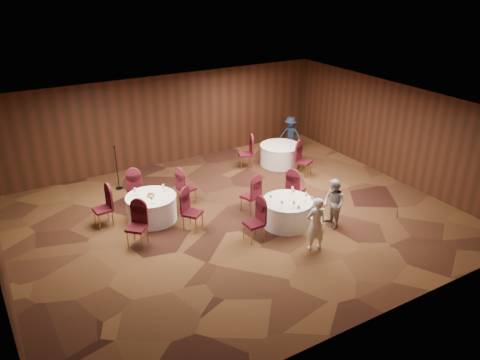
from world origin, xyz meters
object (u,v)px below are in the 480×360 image
table_main (287,212)px  table_left (152,208)px  mic_stand (118,177)px  table_right (280,155)px  woman_b (333,204)px  woman_a (316,224)px  man_c (290,134)px

table_main → table_left: size_ratio=0.99×
table_left → mic_stand: (-0.23, 2.49, 0.04)m
table_right → woman_b: bearing=-106.3°
table_right → table_left: bearing=-164.1°
table_right → woman_a: 5.62m
table_left → woman_a: (3.06, -3.51, 0.35)m
mic_stand → man_c: 6.76m
table_main → table_right: 4.34m
mic_stand → man_c: bearing=-0.6°
mic_stand → man_c: (6.75, -0.07, 0.29)m
woman_a → man_c: (3.47, 5.93, -0.03)m
mic_stand → woman_a: size_ratio=1.00×
table_left → woman_a: 4.67m
table_main → woman_a: bearing=-94.8°
man_c → woman_b: bearing=-53.4°
table_left → table_right: same height
table_main → table_right: size_ratio=0.97×
table_right → man_c: 1.41m
table_left → woman_a: size_ratio=0.98×
table_right → man_c: man_c is taller
woman_a → man_c: bearing=-108.8°
table_main → table_left: bearing=146.1°
mic_stand → woman_a: 6.84m
table_left → table_main: bearing=-33.9°
table_right → mic_stand: size_ratio=1.01×
woman_b → mic_stand: bearing=-131.3°
table_left → man_c: (6.53, 2.42, 0.32)m
table_left → man_c: bearing=20.3°
table_main → mic_stand: (-3.40, 4.61, 0.04)m
mic_stand → table_main: bearing=-53.6°
woman_b → man_c: bearing=165.2°
woman_a → woman_b: bearing=-138.2°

